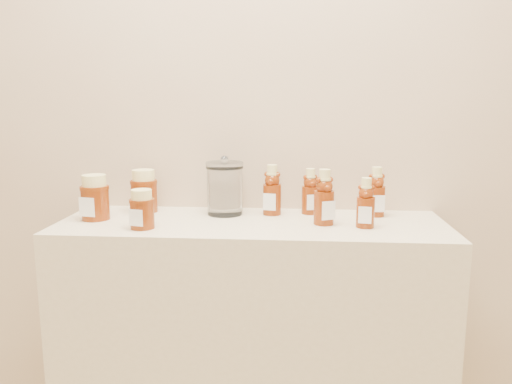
# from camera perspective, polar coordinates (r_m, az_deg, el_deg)

# --- Properties ---
(wall_back) EXTENTS (3.50, 0.02, 2.70)m
(wall_back) POSITION_cam_1_polar(r_m,az_deg,el_deg) (1.71, 0.09, 13.07)
(wall_back) COLOR tan
(wall_back) RESTS_ON ground
(display_table) EXTENTS (1.20, 0.40, 0.90)m
(display_table) POSITION_cam_1_polar(r_m,az_deg,el_deg) (1.72, -0.46, -18.18)
(display_table) COLOR beige
(display_table) RESTS_ON ground
(bear_bottle_back_left) EXTENTS (0.08, 0.08, 0.19)m
(bear_bottle_back_left) POSITION_cam_1_polar(r_m,az_deg,el_deg) (1.63, 1.85, 0.63)
(bear_bottle_back_left) COLOR #601F07
(bear_bottle_back_left) RESTS_ON display_table
(bear_bottle_back_mid) EXTENTS (0.07, 0.07, 0.17)m
(bear_bottle_back_mid) POSITION_cam_1_polar(r_m,az_deg,el_deg) (1.66, 6.21, 0.43)
(bear_bottle_back_mid) COLOR #601F07
(bear_bottle_back_mid) RESTS_ON display_table
(bear_bottle_back_right) EXTENTS (0.07, 0.07, 0.18)m
(bear_bottle_back_right) POSITION_cam_1_polar(r_m,az_deg,el_deg) (1.66, 13.58, 0.41)
(bear_bottle_back_right) COLOR #601F07
(bear_bottle_back_right) RESTS_ON display_table
(bear_bottle_front_left) EXTENTS (0.09, 0.09, 0.19)m
(bear_bottle_front_left) POSITION_cam_1_polar(r_m,az_deg,el_deg) (1.52, 7.80, -0.15)
(bear_bottle_front_left) COLOR #601F07
(bear_bottle_front_left) RESTS_ON display_table
(bear_bottle_front_right) EXTENTS (0.07, 0.07, 0.17)m
(bear_bottle_front_right) POSITION_cam_1_polar(r_m,az_deg,el_deg) (1.50, 12.45, -0.84)
(bear_bottle_front_right) COLOR #601F07
(bear_bottle_front_right) RESTS_ON display_table
(honey_jar_left) EXTENTS (0.11, 0.11, 0.14)m
(honey_jar_left) POSITION_cam_1_polar(r_m,az_deg,el_deg) (1.65, -17.93, -0.58)
(honey_jar_left) COLOR #601F07
(honey_jar_left) RESTS_ON display_table
(honey_jar_back) EXTENTS (0.11, 0.11, 0.14)m
(honey_jar_back) POSITION_cam_1_polar(r_m,az_deg,el_deg) (1.72, -12.68, 0.12)
(honey_jar_back) COLOR #601F07
(honey_jar_back) RESTS_ON display_table
(honey_jar_front) EXTENTS (0.09, 0.09, 0.12)m
(honey_jar_front) POSITION_cam_1_polar(r_m,az_deg,el_deg) (1.50, -12.89, -1.91)
(honey_jar_front) COLOR #601F07
(honey_jar_front) RESTS_ON display_table
(glass_canister) EXTENTS (0.14, 0.14, 0.19)m
(glass_canister) POSITION_cam_1_polar(r_m,az_deg,el_deg) (1.64, -3.59, 0.68)
(glass_canister) COLOR white
(glass_canister) RESTS_ON display_table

